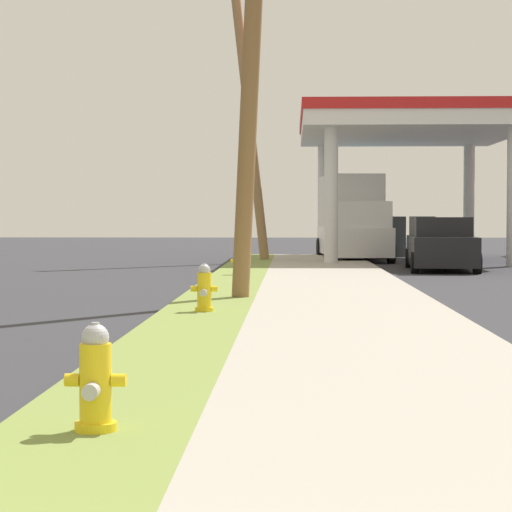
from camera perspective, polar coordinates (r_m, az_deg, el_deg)
fire_hydrant_nearest at (r=7.45m, az=-8.53°, el=-6.72°), size 0.42×0.38×0.74m
fire_hydrant_second at (r=16.64m, az=-2.77°, el=-1.83°), size 0.42×0.38×0.74m
fire_hydrant_third at (r=27.17m, az=-0.91°, el=-0.31°), size 0.42×0.37×0.74m
utility_pole_midground at (r=19.63m, az=-0.22°, el=11.25°), size 1.23×1.09×9.01m
utility_pole_background at (r=37.05m, az=-0.44°, el=7.91°), size 2.01×0.81×10.27m
car_teal_by_near_pump at (r=42.25m, az=5.66°, el=0.91°), size 2.22×4.62×1.57m
car_black_by_far_pump at (r=31.97m, az=9.83°, el=0.52°), size 2.18×4.60×1.57m
truck_white_at_forecourt at (r=39.19m, az=5.17°, el=1.94°), size 2.56×6.53×3.11m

